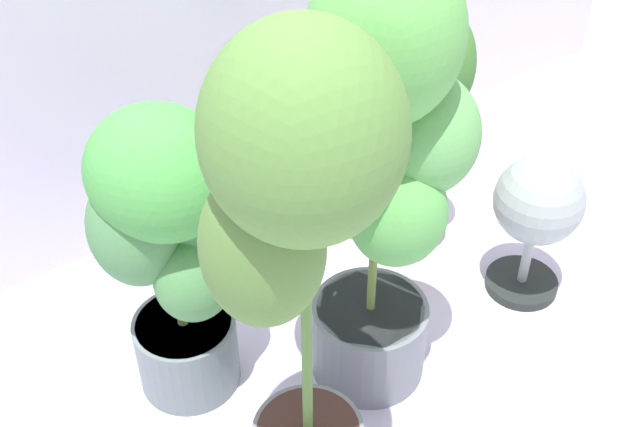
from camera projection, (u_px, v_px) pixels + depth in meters
The scene contains 6 objects.
ground_plane at pixel (394, 408), 1.78m from camera, with size 8.00×8.00×0.00m, color silver.
potted_plant_back_left at pixel (171, 237), 1.58m from camera, with size 0.36×0.37×0.70m.
potted_plant_front_left at pixel (297, 248), 1.19m from camera, with size 0.37×0.37×1.02m.
potted_plant_back_right at pixel (408, 76), 1.88m from camera, with size 0.36×0.32×0.89m.
potted_plant_center at pixel (379, 160), 1.50m from camera, with size 0.49×0.37×0.99m.
floor_fan at pixel (537, 208), 1.91m from camera, with size 0.30×0.30×0.39m.
Camera 1 is at (-0.77, -0.80, 1.46)m, focal length 45.96 mm.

